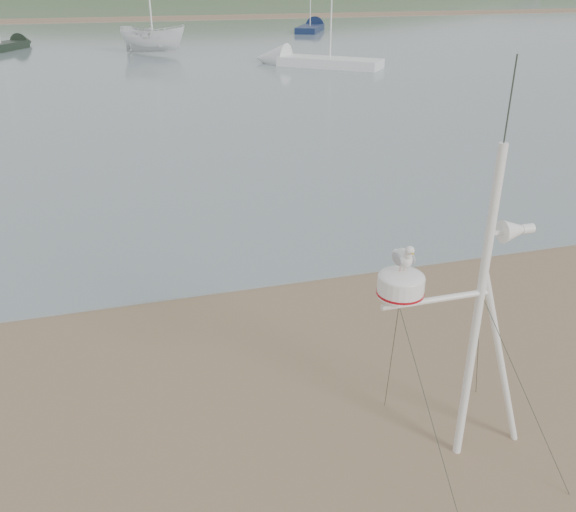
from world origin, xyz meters
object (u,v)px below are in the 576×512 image
object	(u,v)px
boat_white	(151,15)
sailboat_white_near	(296,60)
mast_rig	(466,379)
sailboat_dark_mid	(14,44)
sailboat_blue_far	(314,27)

from	to	relation	value
boat_white	sailboat_white_near	distance (m)	10.74
mast_rig	sailboat_dark_mid	bearing A→B (deg)	101.90
mast_rig	sailboat_dark_mid	size ratio (longest dim) A/B	0.73
sailboat_white_near	sailboat_dark_mid	bearing A→B (deg)	141.03
sailboat_white_near	sailboat_blue_far	bearing A→B (deg)	69.10
sailboat_blue_far	sailboat_dark_mid	bearing A→B (deg)	-161.57
sailboat_blue_far	boat_white	bearing A→B (deg)	-138.00
mast_rig	sailboat_white_near	bearing A→B (deg)	76.43
boat_white	sailboat_blue_far	size ratio (longest dim) A/B	0.66
mast_rig	sailboat_white_near	size ratio (longest dim) A/B	0.57
boat_white	sailboat_dark_mid	size ratio (longest dim) A/B	0.80
mast_rig	sailboat_white_near	distance (m)	31.14
boat_white	sailboat_dark_mid	bearing A→B (deg)	93.11
sailboat_blue_far	mast_rig	bearing A→B (deg)	-106.69
mast_rig	sailboat_blue_far	size ratio (longest dim) A/B	0.60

